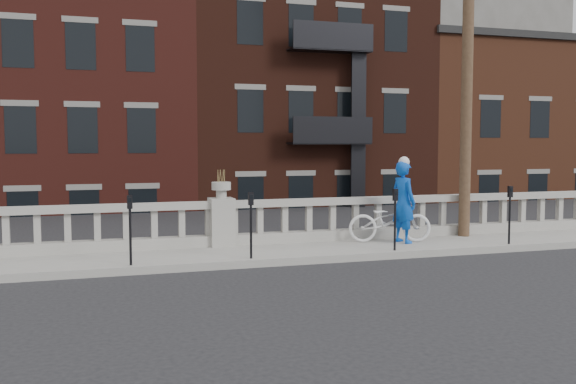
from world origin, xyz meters
The scene contains 12 objects.
ground centered at (0.00, 0.00, 0.00)m, with size 120.00×120.00×0.00m, color black.
sidewalk centered at (0.00, 3.00, 0.07)m, with size 32.00×2.20×0.15m, color gray.
balustrade centered at (0.00, 3.95, 0.64)m, with size 28.00×0.34×1.03m.
planter_pedestal centered at (0.00, 3.95, 0.83)m, with size 0.55×0.55×1.76m.
lower_level centered at (0.56, 23.04, 2.63)m, with size 80.00×44.00×20.80m.
utility_pole centered at (6.20, 3.60, 5.24)m, with size 1.60×0.28×10.00m.
parking_meter_a centered at (-2.16, 2.15, 1.00)m, with size 0.10×0.09×1.36m.
parking_meter_b centered at (0.24, 2.15, 1.00)m, with size 0.10×0.09×1.36m.
parking_meter_c centered at (3.50, 2.15, 1.00)m, with size 0.10×0.09×1.36m.
parking_meter_d centered at (6.48, 2.15, 1.00)m, with size 0.10×0.09×1.36m.
bicycle centered at (3.95, 3.28, 0.67)m, with size 0.69×1.97×1.03m, color silver.
cyclist centered at (4.21, 3.09, 1.12)m, with size 0.71×0.46×1.94m, color #0C47B5.
Camera 1 is at (-2.99, -10.47, 2.52)m, focal length 40.00 mm.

